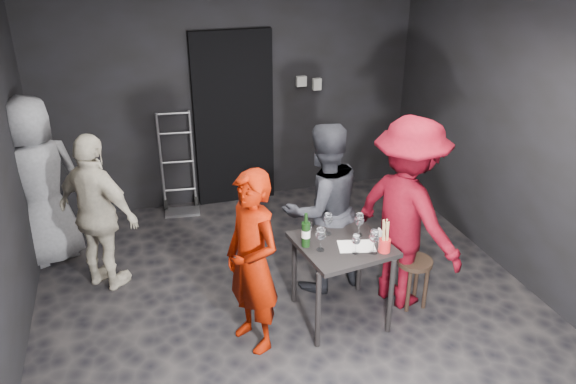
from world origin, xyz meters
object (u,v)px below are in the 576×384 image
object	(u,v)px
stool	(414,270)
server_red	(252,261)
hand_truck	(180,193)
tasting_table	(342,253)
man_maroon	(409,199)
wine_bottle	(306,234)
bystander_cream	(98,213)
breadstick_cup	(385,236)
bystander_grey	(36,170)
woman_black	(323,202)

from	to	relation	value
stool	server_red	world-z (taller)	server_red
hand_truck	tasting_table	world-z (taller)	hand_truck
man_maroon	wine_bottle	distance (m)	0.96
server_red	bystander_cream	world-z (taller)	server_red
server_red	bystander_cream	bearing A→B (deg)	-160.39
stool	man_maroon	size ratio (longest dim) A/B	0.23
hand_truck	breadstick_cup	distance (m)	3.10
tasting_table	bystander_cream	size ratio (longest dim) A/B	0.48
tasting_table	bystander_cream	world-z (taller)	bystander_cream
wine_bottle	hand_truck	bearing A→B (deg)	107.56
man_maroon	wine_bottle	bearing A→B (deg)	72.10
stool	server_red	size ratio (longest dim) A/B	0.30
bystander_grey	breadstick_cup	size ratio (longest dim) A/B	6.63
man_maroon	bystander_cream	world-z (taller)	man_maroon
bystander_cream	bystander_grey	world-z (taller)	bystander_grey
bystander_grey	tasting_table	bearing A→B (deg)	120.31
tasting_table	wine_bottle	distance (m)	0.38
man_maroon	bystander_grey	distance (m)	3.54
stool	breadstick_cup	size ratio (longest dim) A/B	1.55
man_maroon	bystander_cream	size ratio (longest dim) A/B	1.31
server_red	wine_bottle	bearing A→B (deg)	83.16
tasting_table	bystander_grey	distance (m)	3.07
tasting_table	bystander_grey	size ratio (longest dim) A/B	0.37
tasting_table	server_red	world-z (taller)	server_red
bystander_cream	man_maroon	bearing A→B (deg)	-157.97
breadstick_cup	bystander_grey	bearing A→B (deg)	144.47
woman_black	breadstick_cup	size ratio (longest dim) A/B	5.79
wine_bottle	server_red	bearing A→B (deg)	-162.88
bystander_cream	server_red	bearing A→B (deg)	177.00
server_red	bystander_cream	size ratio (longest dim) A/B	1.01
hand_truck	wine_bottle	size ratio (longest dim) A/B	4.12
woman_black	bystander_grey	world-z (taller)	bystander_grey
server_red	woman_black	distance (m)	1.03
hand_truck	tasting_table	distance (m)	2.74
stool	breadstick_cup	distance (m)	0.70
stool	hand_truck	bearing A→B (deg)	125.22
hand_truck	stool	size ratio (longest dim) A/B	2.63
server_red	breadstick_cup	distance (m)	1.08
tasting_table	man_maroon	xyz separation A→B (m)	(0.64, 0.09, 0.37)
bystander_cream	breadstick_cup	xyz separation A→B (m)	(2.22, -1.33, 0.11)
stool	bystander_grey	distance (m)	3.71
wine_bottle	bystander_grey	bearing A→B (deg)	141.97
breadstick_cup	wine_bottle	bearing A→B (deg)	155.38
breadstick_cup	man_maroon	bearing A→B (deg)	41.03
hand_truck	stool	world-z (taller)	hand_truck
hand_truck	tasting_table	size ratio (longest dim) A/B	1.65
server_red	woman_black	xyz separation A→B (m)	(0.81, 0.63, 0.09)
man_maroon	tasting_table	bearing A→B (deg)	77.12
server_red	stool	bearing A→B (deg)	69.10
bystander_cream	wine_bottle	world-z (taller)	bystander_cream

